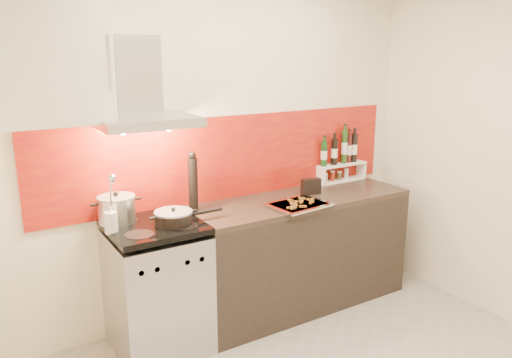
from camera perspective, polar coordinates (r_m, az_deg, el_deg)
back_wall at (r=3.81m, az=-3.58°, el=3.62°), size 3.40×0.02×2.60m
backsplash at (r=3.84m, az=-2.81°, el=2.49°), size 3.00×0.02×0.64m
range_stove at (r=3.54m, az=-11.18°, el=-12.18°), size 0.60×0.60×0.91m
counter at (r=4.07m, az=4.93°, el=-8.22°), size 1.80×0.60×0.90m
range_hood at (r=3.32m, az=-13.17°, el=9.42°), size 0.62×0.50×0.61m
upper_cabinet at (r=3.17m, az=-22.97°, el=12.22°), size 0.70×0.35×0.72m
stock_pot at (r=3.42m, az=-15.62°, el=-3.33°), size 0.25×0.25×0.21m
saute_pan at (r=3.31m, az=-9.28°, el=-4.35°), size 0.48×0.25×0.12m
utensil_jar at (r=3.24m, az=-16.23°, el=-4.02°), size 0.08×0.12×0.39m
pepper_mill at (r=3.55m, az=-7.22°, el=-0.40°), size 0.07×0.07×0.44m
step_shelf at (r=4.42m, az=9.68°, el=2.10°), size 0.48×0.13×0.45m
caddy_box at (r=4.01m, az=6.29°, el=-0.89°), size 0.16×0.09×0.13m
baking_tray at (r=3.69m, az=4.88°, el=-2.92°), size 0.46×0.37×0.03m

